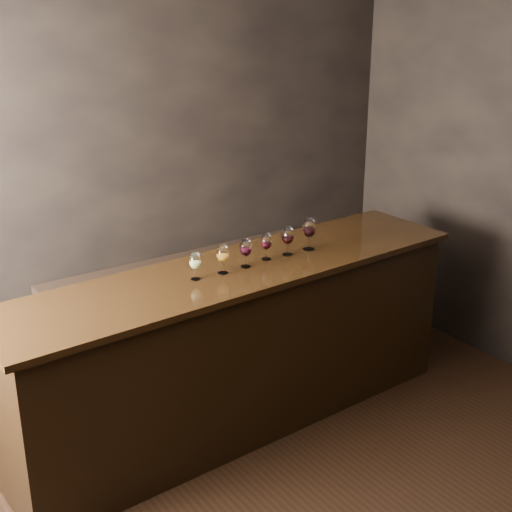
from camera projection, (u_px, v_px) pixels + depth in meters
room_shell at (253, 217)px, 3.35m from camera, size 5.02×4.52×2.81m
bar_counter at (238, 350)px, 4.76m from camera, size 3.18×0.82×1.10m
bar_top at (238, 271)px, 4.56m from camera, size 3.28×0.89×0.04m
back_bar_shelf at (189, 310)px, 5.68m from camera, size 2.32×0.40×0.84m
glass_white at (195, 262)px, 4.33m from camera, size 0.07×0.07×0.17m
glass_amber at (223, 255)px, 4.42m from camera, size 0.08×0.08×0.18m
glass_red_a at (246, 249)px, 4.53m from camera, size 0.08×0.08×0.18m
glass_red_b at (266, 242)px, 4.66m from camera, size 0.07×0.07×0.17m
glass_red_c at (288, 237)px, 4.73m from camera, size 0.08×0.08×0.19m
glass_red_d at (309, 229)px, 4.83m from camera, size 0.09×0.09×0.22m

